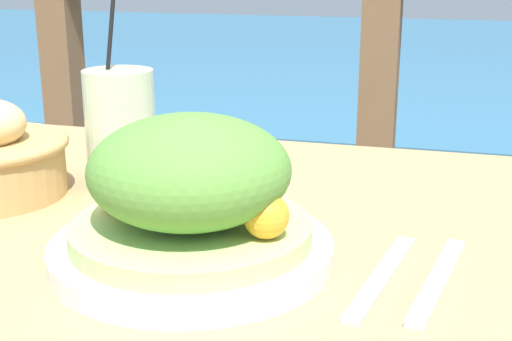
% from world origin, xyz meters
% --- Properties ---
extents(railing_fence, '(2.80, 0.08, 1.05)m').
position_xyz_m(railing_fence, '(0.00, 0.76, 0.72)').
color(railing_fence, brown).
rests_on(railing_fence, ground_plane).
extents(sea_backdrop, '(12.00, 4.00, 0.53)m').
position_xyz_m(sea_backdrop, '(0.00, 3.26, 0.26)').
color(sea_backdrop, teal).
rests_on(sea_backdrop, ground_plane).
extents(salad_plate, '(0.26, 0.26, 0.14)m').
position_xyz_m(salad_plate, '(-0.08, -0.05, 0.81)').
color(salad_plate, silver).
rests_on(salad_plate, patio_table).
extents(drink_glass, '(0.08, 0.08, 0.25)m').
position_xyz_m(drink_glass, '(-0.24, 0.13, 0.82)').
color(drink_glass, beige).
rests_on(drink_glass, patio_table).
extents(fork, '(0.05, 0.18, 0.00)m').
position_xyz_m(fork, '(0.09, -0.05, 0.75)').
color(fork, silver).
rests_on(fork, patio_table).
extents(knife, '(0.05, 0.18, 0.00)m').
position_xyz_m(knife, '(0.14, -0.04, 0.75)').
color(knife, silver).
rests_on(knife, patio_table).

